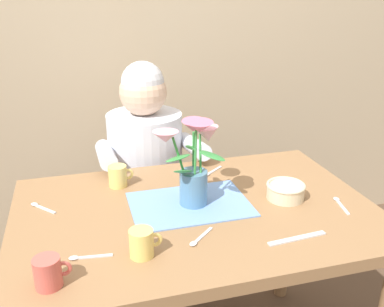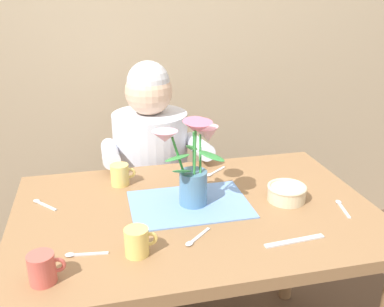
{
  "view_description": "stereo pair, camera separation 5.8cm",
  "coord_description": "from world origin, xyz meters",
  "px_view_note": "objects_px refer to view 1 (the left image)",
  "views": [
    {
      "loc": [
        -0.36,
        -1.22,
        1.44
      ],
      "look_at": [
        -0.0,
        0.05,
        0.92
      ],
      "focal_mm": 40.22,
      "sensor_mm": 36.0,
      "label": 1
    },
    {
      "loc": [
        -0.3,
        -1.23,
        1.44
      ],
      "look_at": [
        -0.0,
        0.05,
        0.92
      ],
      "focal_mm": 40.22,
      "sensor_mm": 36.0,
      "label": 2
    }
  ],
  "objects_px": {
    "coffee_cup": "(118,176)",
    "ceramic_bowl": "(286,190)",
    "seated_person": "(147,183)",
    "tea_cup": "(48,272)",
    "ceramic_mug": "(142,243)",
    "dinner_knife": "(297,238)",
    "flower_vase": "(193,160)"
  },
  "relations": [
    {
      "from": "coffee_cup",
      "to": "ceramic_bowl",
      "type": "bearing_deg",
      "value": -25.09
    },
    {
      "from": "seated_person",
      "to": "tea_cup",
      "type": "distance_m",
      "value": 1.0
    },
    {
      "from": "ceramic_bowl",
      "to": "ceramic_mug",
      "type": "relative_size",
      "value": 1.46
    },
    {
      "from": "dinner_knife",
      "to": "flower_vase",
      "type": "bearing_deg",
      "value": 124.5
    },
    {
      "from": "tea_cup",
      "to": "dinner_knife",
      "type": "bearing_deg",
      "value": 1.87
    },
    {
      "from": "seated_person",
      "to": "ceramic_bowl",
      "type": "bearing_deg",
      "value": -54.05
    },
    {
      "from": "flower_vase",
      "to": "ceramic_mug",
      "type": "height_order",
      "value": "flower_vase"
    },
    {
      "from": "flower_vase",
      "to": "coffee_cup",
      "type": "xyz_separation_m",
      "value": [
        -0.23,
        0.21,
        -0.12
      ]
    },
    {
      "from": "flower_vase",
      "to": "coffee_cup",
      "type": "distance_m",
      "value": 0.33
    },
    {
      "from": "seated_person",
      "to": "ceramic_bowl",
      "type": "height_order",
      "value": "seated_person"
    },
    {
      "from": "dinner_knife",
      "to": "tea_cup",
      "type": "relative_size",
      "value": 2.04
    },
    {
      "from": "seated_person",
      "to": "coffee_cup",
      "type": "height_order",
      "value": "seated_person"
    },
    {
      "from": "ceramic_mug",
      "to": "coffee_cup",
      "type": "distance_m",
      "value": 0.46
    },
    {
      "from": "dinner_knife",
      "to": "tea_cup",
      "type": "bearing_deg",
      "value": 177.46
    },
    {
      "from": "tea_cup",
      "to": "ceramic_mug",
      "type": "height_order",
      "value": "same"
    },
    {
      "from": "tea_cup",
      "to": "coffee_cup",
      "type": "distance_m",
      "value": 0.58
    },
    {
      "from": "seated_person",
      "to": "flower_vase",
      "type": "relative_size",
      "value": 3.66
    },
    {
      "from": "flower_vase",
      "to": "coffee_cup",
      "type": "bearing_deg",
      "value": 137.23
    },
    {
      "from": "ceramic_bowl",
      "to": "dinner_knife",
      "type": "distance_m",
      "value": 0.26
    },
    {
      "from": "flower_vase",
      "to": "dinner_knife",
      "type": "bearing_deg",
      "value": -51.1
    },
    {
      "from": "flower_vase",
      "to": "coffee_cup",
      "type": "relative_size",
      "value": 3.33
    },
    {
      "from": "dinner_knife",
      "to": "coffee_cup",
      "type": "xyz_separation_m",
      "value": [
        -0.46,
        0.5,
        0.04
      ]
    },
    {
      "from": "seated_person",
      "to": "ceramic_mug",
      "type": "height_order",
      "value": "seated_person"
    },
    {
      "from": "dinner_knife",
      "to": "ceramic_mug",
      "type": "height_order",
      "value": "ceramic_mug"
    },
    {
      "from": "seated_person",
      "to": "ceramic_bowl",
      "type": "relative_size",
      "value": 8.35
    },
    {
      "from": "ceramic_bowl",
      "to": "ceramic_mug",
      "type": "distance_m",
      "value": 0.58
    },
    {
      "from": "ceramic_bowl",
      "to": "tea_cup",
      "type": "xyz_separation_m",
      "value": [
        -0.78,
        -0.27,
        0.01
      ]
    },
    {
      "from": "flower_vase",
      "to": "ceramic_mug",
      "type": "bearing_deg",
      "value": -130.61
    },
    {
      "from": "flower_vase",
      "to": "ceramic_mug",
      "type": "relative_size",
      "value": 3.33
    },
    {
      "from": "tea_cup",
      "to": "coffee_cup",
      "type": "relative_size",
      "value": 1.0
    },
    {
      "from": "flower_vase",
      "to": "ceramic_bowl",
      "type": "height_order",
      "value": "flower_vase"
    },
    {
      "from": "flower_vase",
      "to": "seated_person",
      "type": "bearing_deg",
      "value": 96.05
    }
  ]
}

